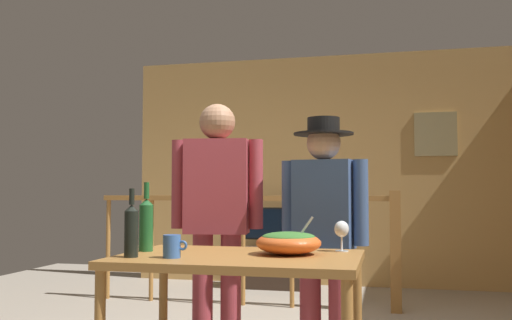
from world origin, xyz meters
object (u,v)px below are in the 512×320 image
at_px(person_standing_left, 217,210).
at_px(person_standing_right, 324,224).
at_px(serving_table, 239,272).
at_px(mug_blue, 172,246).
at_px(flat_screen_tv, 269,224).
at_px(tv_console, 270,268).
at_px(wine_glass, 342,230).
at_px(wine_bottle_dark, 131,229).
at_px(framed_picture, 436,134).
at_px(wine_bottle_green, 146,223).
at_px(salad_bowl, 289,242).
at_px(stair_railing, 289,236).

distance_m(person_standing_left, person_standing_right, 0.69).
xyz_separation_m(serving_table, mug_blue, (-0.28, -0.19, 0.14)).
bearing_deg(person_standing_right, serving_table, 73.02).
height_order(flat_screen_tv, person_standing_left, person_standing_left).
bearing_deg(tv_console, wine_glass, -72.00).
bearing_deg(person_standing_right, person_standing_left, 8.39).
relative_size(tv_console, flat_screen_tv, 1.52).
bearing_deg(wine_bottle_dark, person_standing_right, 48.53).
distance_m(tv_console, wine_bottle_dark, 3.96).
xyz_separation_m(flat_screen_tv, serving_table, (0.62, -3.65, -0.02)).
relative_size(framed_picture, tv_console, 0.56).
relative_size(wine_bottle_green, person_standing_right, 0.23).
xyz_separation_m(serving_table, person_standing_left, (-0.34, 0.72, 0.28)).
height_order(flat_screen_tv, salad_bowl, salad_bowl).
relative_size(flat_screen_tv, person_standing_right, 0.38).
bearing_deg(stair_railing, wine_bottle_dark, -95.43).
bearing_deg(wine_glass, salad_bowl, -141.54).
distance_m(wine_bottle_dark, mug_blue, 0.22).
height_order(salad_bowl, wine_bottle_green, wine_bottle_green).
height_order(salad_bowl, person_standing_left, person_standing_left).
relative_size(wine_bottle_green, person_standing_left, 0.22).
bearing_deg(tv_console, framed_picture, 8.76).
bearing_deg(serving_table, wine_glass, 30.03).
relative_size(framed_picture, serving_table, 0.42).
bearing_deg(wine_glass, mug_blue, -148.41).
xyz_separation_m(stair_railing, salad_bowl, (0.45, -2.56, 0.18)).
xyz_separation_m(wine_glass, wine_bottle_green, (-1.01, -0.23, 0.04)).
bearing_deg(wine_bottle_dark, stair_railing, 84.57).
distance_m(framed_picture, flat_screen_tv, 2.17).
xyz_separation_m(tv_console, wine_glass, (1.11, -3.40, 0.68)).
distance_m(serving_table, wine_bottle_dark, 0.57).
relative_size(wine_glass, person_standing_left, 0.10).
bearing_deg(salad_bowl, serving_table, -160.80).
relative_size(person_standing_left, person_standing_right, 1.07).
relative_size(flat_screen_tv, wine_bottle_dark, 1.79).
bearing_deg(wine_bottle_dark, tv_console, 92.07).
xyz_separation_m(serving_table, wine_bottle_dark, (-0.48, -0.21, 0.22)).
xyz_separation_m(wine_bottle_green, wine_bottle_dark, (0.04, -0.26, -0.01)).
xyz_separation_m(mug_blue, person_standing_left, (-0.06, 0.91, 0.14)).
distance_m(flat_screen_tv, person_standing_left, 2.95).
bearing_deg(mug_blue, wine_glass, 31.59).
bearing_deg(wine_bottle_dark, flat_screen_tv, 92.09).
relative_size(framed_picture, flat_screen_tv, 0.85).
bearing_deg(serving_table, mug_blue, -145.84).
distance_m(wine_bottle_dark, person_standing_right, 1.24).
distance_m(wine_glass, wine_bottle_green, 1.03).
bearing_deg(person_standing_left, person_standing_right, 171.61).
bearing_deg(framed_picture, person_standing_left, -116.22).
relative_size(flat_screen_tv, serving_table, 0.50).
height_order(stair_railing, flat_screen_tv, stair_railing).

